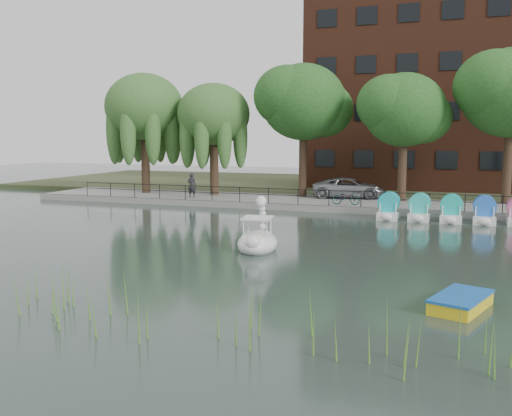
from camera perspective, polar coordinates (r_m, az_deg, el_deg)
The scene contains 18 objects.
ground_plane at distance 24.14m, azimuth -4.36°, elevation -4.15°, with size 120.00×120.00×0.00m, color #364742.
promenade at distance 39.08m, azimuth 5.31°, elevation 0.54°, with size 40.00×6.00×0.40m, color gray.
kerb at distance 36.25m, azimuth 4.13°, elevation 0.02°, with size 40.00×0.25×0.40m, color gray.
land_strip at distance 52.68m, azimuth 9.16°, elevation 2.20°, with size 60.00×22.00×0.36m, color #47512D.
railing at distance 36.33m, azimuth 4.23°, elevation 1.54°, with size 32.00×0.05×1.00m.
apartment_building at distance 51.80m, azimuth 17.17°, elevation 12.06°, with size 20.00×10.07×18.00m.
willow_left at distance 44.39m, azimuth -11.12°, elevation 9.87°, with size 5.88×5.88×9.01m.
willow_mid at distance 42.27m, azimuth -4.26°, elevation 9.27°, with size 5.32×5.32×8.15m.
broadleaf_center at distance 41.06m, azimuth 4.77°, elevation 10.46°, with size 6.00×6.00×9.25m.
broadleaf_right at distance 39.27m, azimuth 14.60°, elevation 9.41°, with size 5.40×5.40×8.32m.
broadleaf_far at distance 40.24m, azimuth 24.19°, elevation 10.40°, with size 6.30×6.30×9.71m.
minivan at distance 40.50m, azimuth 9.29°, elevation 2.15°, with size 5.82×2.67×1.62m, color gray.
bicycle at distance 36.55m, azimuth 8.98°, elevation 1.12°, with size 1.72×0.60×1.00m, color gray.
pedestrian at distance 40.41m, azimuth -6.44°, elevation 2.44°, with size 0.71×0.48×1.98m, color black.
swan_boat at distance 23.85m, azimuth 0.18°, elevation -3.09°, with size 2.03×2.82×2.20m.
pedal_boat_row at distance 33.33m, azimuth 20.41°, elevation -0.35°, with size 9.65×1.70×1.40m.
yellow_rowboat at distance 16.92m, azimuth 19.81°, elevation -8.79°, with size 1.82×2.52×0.42m.
reed_bank at distance 14.94m, azimuth -12.48°, elevation -9.15°, with size 24.00×2.40×1.20m.
Camera 1 is at (9.75, -21.56, 4.79)m, focal length 40.00 mm.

